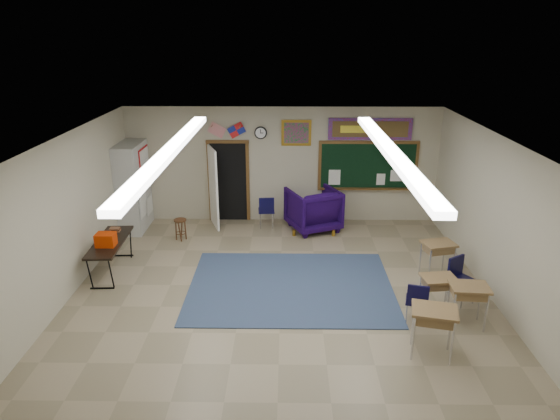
{
  "coord_description": "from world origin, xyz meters",
  "views": [
    {
      "loc": [
        0.11,
        -7.98,
        4.82
      ],
      "look_at": [
        -0.02,
        1.5,
        1.36
      ],
      "focal_mm": 32.0,
      "sensor_mm": 36.0,
      "label": 1
    }
  ],
  "objects_px": {
    "student_desk_front_left": "(437,293)",
    "wooden_stool": "(181,229)",
    "folding_table": "(111,255)",
    "student_desk_front_right": "(437,258)",
    "wingback_armchair": "(313,209)"
  },
  "relations": [
    {
      "from": "student_desk_front_left",
      "to": "student_desk_front_right",
      "type": "bearing_deg",
      "value": 67.77
    },
    {
      "from": "folding_table",
      "to": "wooden_stool",
      "type": "height_order",
      "value": "folding_table"
    },
    {
      "from": "student_desk_front_left",
      "to": "folding_table",
      "type": "distance_m",
      "value": 6.52
    },
    {
      "from": "folding_table",
      "to": "student_desk_front_right",
      "type": "bearing_deg",
      "value": -3.53
    },
    {
      "from": "student_desk_front_left",
      "to": "folding_table",
      "type": "height_order",
      "value": "folding_table"
    },
    {
      "from": "student_desk_front_left",
      "to": "wooden_stool",
      "type": "distance_m",
      "value": 6.16
    },
    {
      "from": "student_desk_front_left",
      "to": "wooden_stool",
      "type": "xyz_separation_m",
      "value": [
        -5.24,
        3.23,
        -0.13
      ]
    },
    {
      "from": "wooden_stool",
      "to": "wingback_armchair",
      "type": "bearing_deg",
      "value": 12.88
    },
    {
      "from": "folding_table",
      "to": "wooden_stool",
      "type": "distance_m",
      "value": 2.04
    },
    {
      "from": "wingback_armchair",
      "to": "wooden_stool",
      "type": "bearing_deg",
      "value": -10.57
    },
    {
      "from": "student_desk_front_left",
      "to": "student_desk_front_right",
      "type": "relative_size",
      "value": 0.94
    },
    {
      "from": "student_desk_front_left",
      "to": "wingback_armchair",
      "type": "bearing_deg",
      "value": 110.22
    },
    {
      "from": "student_desk_front_left",
      "to": "student_desk_front_right",
      "type": "height_order",
      "value": "student_desk_front_right"
    },
    {
      "from": "wingback_armchair",
      "to": "wooden_stool",
      "type": "relative_size",
      "value": 2.26
    },
    {
      "from": "wingback_armchair",
      "to": "student_desk_front_left",
      "type": "height_order",
      "value": "wingback_armchair"
    }
  ]
}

